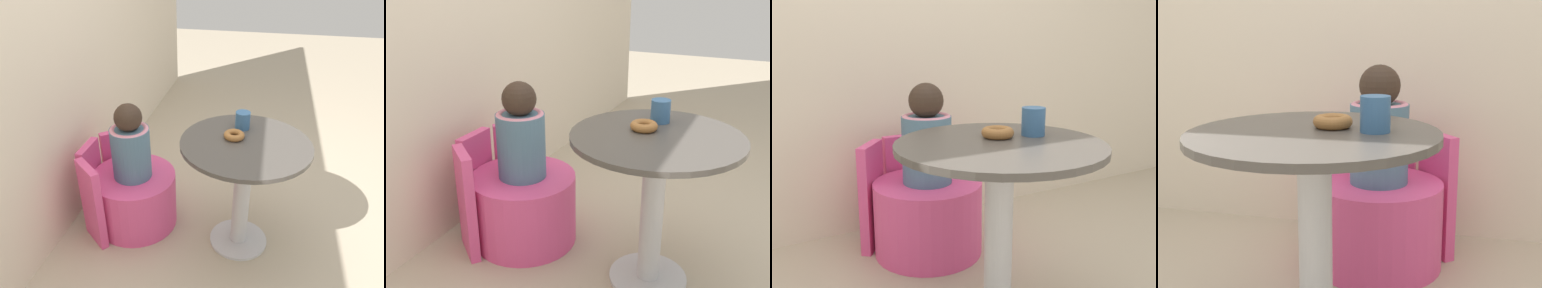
# 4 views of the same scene
# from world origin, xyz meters

# --- Properties ---
(ground_plane) EXTENTS (12.00, 12.00, 0.00)m
(ground_plane) POSITION_xyz_m (0.00, 0.00, 0.00)
(ground_plane) COLOR #B7A88E
(back_wall) EXTENTS (6.00, 0.06, 2.40)m
(back_wall) POSITION_xyz_m (0.00, 1.13, 1.20)
(back_wall) COLOR beige
(back_wall) RESTS_ON ground_plane
(round_table) EXTENTS (0.74, 0.74, 0.73)m
(round_table) POSITION_xyz_m (0.04, -0.04, 0.53)
(round_table) COLOR silver
(round_table) RESTS_ON ground_plane
(tub_chair) EXTENTS (0.55, 0.55, 0.38)m
(tub_chair) POSITION_xyz_m (0.09, 0.67, 0.19)
(tub_chair) COLOR #E54C8C
(tub_chair) RESTS_ON ground_plane
(booth_backrest) EXTENTS (0.65, 0.24, 0.56)m
(booth_backrest) POSITION_xyz_m (0.09, 0.90, 0.28)
(booth_backrest) COLOR #E54C8C
(booth_backrest) RESTS_ON ground_plane
(child_figure) EXTENTS (0.25, 0.25, 0.50)m
(child_figure) POSITION_xyz_m (0.09, 0.67, 0.60)
(child_figure) COLOR slate
(child_figure) RESTS_ON tub_chair
(donut) EXTENTS (0.12, 0.12, 0.04)m
(donut) POSITION_xyz_m (0.08, 0.03, 0.75)
(donut) COLOR #9E6633
(donut) RESTS_ON round_table
(cup) EXTENTS (0.09, 0.09, 0.10)m
(cup) POSITION_xyz_m (0.21, -0.00, 0.78)
(cup) COLOR #386699
(cup) RESTS_ON round_table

